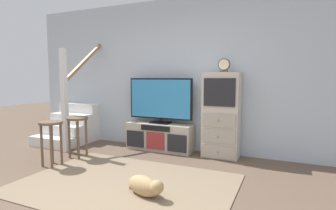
# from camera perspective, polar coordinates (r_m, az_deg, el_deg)

# --- Properties ---
(ground_plane) EXTENTS (20.00, 20.00, 0.00)m
(ground_plane) POSITION_cam_1_polar(r_m,az_deg,el_deg) (3.02, -15.70, -19.96)
(ground_plane) COLOR brown
(back_wall) EXTENTS (6.40, 0.12, 2.70)m
(back_wall) POSITION_cam_1_polar(r_m,az_deg,el_deg) (4.87, 2.79, 6.38)
(back_wall) COLOR silver
(back_wall) RESTS_ON ground_plane
(area_rug) EXTENTS (2.60, 1.80, 0.01)m
(area_rug) POSITION_cam_1_polar(r_m,az_deg,el_deg) (3.46, -9.08, -16.28)
(area_rug) COLOR #847056
(area_rug) RESTS_ON ground_plane
(media_console) EXTENTS (1.22, 0.38, 0.48)m
(media_console) POSITION_cam_1_polar(r_m,az_deg,el_deg) (4.86, -1.75, -6.77)
(media_console) COLOR #BCB29E
(media_console) RESTS_ON ground_plane
(television) EXTENTS (1.20, 0.22, 0.81)m
(television) POSITION_cam_1_polar(r_m,az_deg,el_deg) (4.78, -1.66, 1.18)
(television) COLOR black
(television) RESTS_ON media_console
(side_cabinet) EXTENTS (0.58, 0.38, 1.39)m
(side_cabinet) POSITION_cam_1_polar(r_m,az_deg,el_deg) (4.43, 11.28, -2.19)
(side_cabinet) COLOR beige
(side_cabinet) RESTS_ON ground_plane
(desk_clock) EXTENTS (0.19, 0.08, 0.22)m
(desk_clock) POSITION_cam_1_polar(r_m,az_deg,el_deg) (4.37, 11.87, 8.30)
(desk_clock) COLOR #4C3823
(desk_clock) RESTS_ON side_cabinet
(staircase) EXTENTS (1.00, 1.36, 2.20)m
(staircase) POSITION_cam_1_polar(r_m,az_deg,el_deg) (5.94, -18.81, -3.52)
(staircase) COLOR white
(staircase) RESTS_ON ground_plane
(bar_stool_near) EXTENTS (0.34, 0.34, 0.67)m
(bar_stool_near) POSITION_cam_1_polar(r_m,az_deg,el_deg) (4.31, -23.66, -5.43)
(bar_stool_near) COLOR brown
(bar_stool_near) RESTS_ON ground_plane
(bar_stool_far) EXTENTS (0.34, 0.34, 0.66)m
(bar_stool_far) POSITION_cam_1_polar(r_m,az_deg,el_deg) (4.61, -18.74, -4.54)
(bar_stool_far) COLOR brown
(bar_stool_far) RESTS_ON ground_plane
(dog) EXTENTS (0.52, 0.33, 0.23)m
(dog) POSITION_cam_1_polar(r_m,az_deg,el_deg) (3.09, -4.86, -16.83)
(dog) COLOR tan
(dog) RESTS_ON ground_plane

